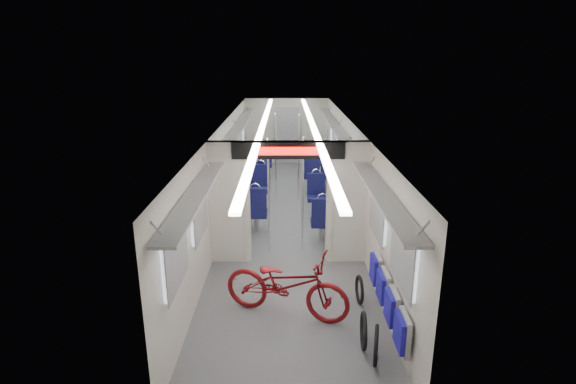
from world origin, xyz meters
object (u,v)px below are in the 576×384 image
object	(u,v)px
seat_bay_near_right	(329,204)
stanchion_far_right	(299,158)
bike_hoop_c	(359,291)
seat_bay_far_left	(256,167)
bicycle	(286,284)
seat_bay_near_left	(249,194)
stanchion_near_left	(269,197)
flip_bench	(387,297)
seat_bay_far_right	(318,165)
stanchion_near_right	(302,195)
bike_hoop_a	(376,347)
stanchion_far_left	(276,156)
bike_hoop_b	(363,333)

from	to	relation	value
seat_bay_near_right	stanchion_far_right	distance (m)	2.15
bike_hoop_c	seat_bay_far_left	world-z (taller)	seat_bay_far_left
bicycle	seat_bay_near_left	distance (m)	4.38
seat_bay_near_right	stanchion_near_left	distance (m)	2.02
flip_bench	seat_bay_far_left	world-z (taller)	seat_bay_far_left
seat_bay_far_left	stanchion_near_left	size ratio (longest dim) A/B	0.86
seat_bay_far_left	stanchion_far_right	xyz separation A→B (m)	(1.23, -1.52, 0.62)
flip_bench	bike_hoop_c	xyz separation A→B (m)	(-0.24, 0.81, -0.37)
seat_bay_far_right	stanchion_near_right	size ratio (longest dim) A/B	0.89
bicycle	stanchion_near_left	distance (m)	2.35
bike_hoop_a	bicycle	bearing A→B (deg)	134.95
bike_hoop_a	stanchion_far_left	world-z (taller)	stanchion_far_left
bike_hoop_c	seat_bay_near_right	distance (m)	3.34
seat_bay_far_right	stanchion_near_right	xyz separation A→B (m)	(-0.66, -5.01, 0.61)
bike_hoop_a	seat_bay_far_left	distance (m)	8.50
stanchion_far_left	stanchion_far_right	distance (m)	0.65
bike_hoop_c	seat_bay_far_right	distance (m)	7.07
bike_hoop_a	bike_hoop_c	size ratio (longest dim) A/B	1.14
bicycle	stanchion_far_right	xyz separation A→B (m)	(0.33, 5.60, 0.64)
seat_bay_far_right	stanchion_near_left	bearing A→B (deg)	-104.25
seat_bay_far_left	stanchion_near_left	distance (m)	4.96
bicycle	bike_hoop_c	distance (m)	1.23
seat_bay_near_right	stanchion_far_left	world-z (taller)	stanchion_far_left
stanchion_near_left	stanchion_far_right	world-z (taller)	same
bicycle	seat_bay_far_right	distance (m)	7.45
bicycle	stanchion_far_left	xyz separation A→B (m)	(-0.27, 5.83, 0.64)
seat_bay_near_left	seat_bay_far_left	bearing A→B (deg)	90.00
bike_hoop_a	stanchion_near_right	size ratio (longest dim) A/B	0.23
bicycle	seat_bay_far_left	size ratio (longest dim) A/B	0.98
stanchion_far_right	seat_bay_far_right	bearing A→B (deg)	70.19
seat_bay_far_right	stanchion_near_right	bearing A→B (deg)	-97.45
stanchion_far_right	bike_hoop_b	bearing A→B (deg)	-83.82
flip_bench	stanchion_near_right	bearing A→B (deg)	110.60
seat_bay_near_right	stanchion_far_left	bearing A→B (deg)	119.64
flip_bench	seat_bay_far_left	distance (m)	7.95
bike_hoop_a	seat_bay_near_left	world-z (taller)	seat_bay_near_left
stanchion_far_left	bike_hoop_a	bearing A→B (deg)	-78.62
seat_bay_far_left	seat_bay_far_right	xyz separation A→B (m)	(1.87, 0.26, 0.01)
bike_hoop_c	stanchion_far_right	xyz separation A→B (m)	(-0.82, 5.28, 0.94)
seat_bay_near_left	bike_hoop_b	bearing A→B (deg)	-69.35
seat_bay_near_right	seat_bay_far_right	world-z (taller)	seat_bay_near_right
bike_hoop_b	seat_bay_far_right	xyz separation A→B (m)	(-0.05, 8.19, 0.31)
stanchion_far_right	flip_bench	bearing A→B (deg)	-80.11
flip_bench	bike_hoop_b	world-z (taller)	flip_bench
stanchion_far_left	seat_bay_far_left	bearing A→B (deg)	115.81
seat_bay_far_right	stanchion_far_left	size ratio (longest dim) A/B	0.89
stanchion_far_right	bike_hoop_c	bearing A→B (deg)	-81.18
stanchion_near_left	stanchion_near_right	xyz separation A→B (m)	(0.65, 0.14, 0.00)
bike_hoop_b	seat_bay_near_left	size ratio (longest dim) A/B	0.23
stanchion_far_right	stanchion_near_right	bearing A→B (deg)	-90.24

